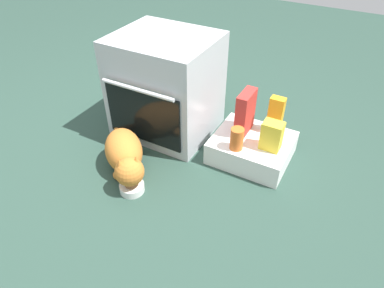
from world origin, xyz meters
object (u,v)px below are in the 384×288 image
at_px(pantry_cabinet, 252,148).
at_px(cat, 125,154).
at_px(cereal_box, 245,113).
at_px(snack_bag, 272,136).
at_px(sauce_jar, 237,139).
at_px(oven, 166,86).
at_px(food_bowl, 132,187).
at_px(juice_carton, 276,115).

relative_size(pantry_cabinet, cat, 0.81).
xyz_separation_m(pantry_cabinet, cereal_box, (-0.08, 0.04, 0.22)).
xyz_separation_m(snack_bag, cereal_box, (-0.21, 0.08, 0.05)).
relative_size(pantry_cabinet, sauce_jar, 3.41).
distance_m(oven, food_bowl, 0.73).
relative_size(oven, sauce_jar, 4.83).
distance_m(snack_bag, cereal_box, 0.23).
xyz_separation_m(food_bowl, sauce_jar, (0.44, 0.48, 0.19)).
bearing_deg(sauce_jar, snack_bag, 29.77).
relative_size(oven, food_bowl, 4.72).
bearing_deg(cat, snack_bag, 74.39).
xyz_separation_m(snack_bag, juice_carton, (-0.04, 0.18, 0.03)).
bearing_deg(snack_bag, juice_carton, 102.53).
relative_size(snack_bag, juice_carton, 0.75).
bearing_deg(food_bowl, juice_carton, 52.96).
bearing_deg(food_bowl, pantry_cabinet, 51.46).
height_order(snack_bag, sauce_jar, snack_bag).
bearing_deg(snack_bag, cereal_box, 157.89).
relative_size(food_bowl, cereal_box, 0.51).
xyz_separation_m(oven, cat, (0.02, -0.51, -0.21)).
xyz_separation_m(food_bowl, snack_bag, (0.61, 0.58, 0.21)).
distance_m(cat, cereal_box, 0.78).
height_order(juice_carton, sauce_jar, juice_carton).
height_order(oven, food_bowl, oven).
height_order(pantry_cabinet, cat, cat).
bearing_deg(cat, oven, 135.61).
relative_size(oven, juice_carton, 2.82).
height_order(pantry_cabinet, food_bowl, pantry_cabinet).
xyz_separation_m(cat, cereal_box, (0.54, 0.53, 0.16)).
xyz_separation_m(oven, cereal_box, (0.56, 0.02, -0.05)).
bearing_deg(cereal_box, pantry_cabinet, -27.95).
bearing_deg(sauce_jar, pantry_cabinet, 68.35).
xyz_separation_m(oven, pantry_cabinet, (0.65, -0.03, -0.26)).
height_order(oven, cereal_box, oven).
height_order(cereal_box, juice_carton, cereal_box).
bearing_deg(snack_bag, food_bowl, -136.68).
relative_size(cereal_box, sauce_jar, 2.00).
relative_size(food_bowl, cat, 0.24).
distance_m(oven, pantry_cabinet, 0.70).
distance_m(cereal_box, juice_carton, 0.19).
bearing_deg(snack_bag, cat, -149.06).
height_order(oven, cat, oven).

